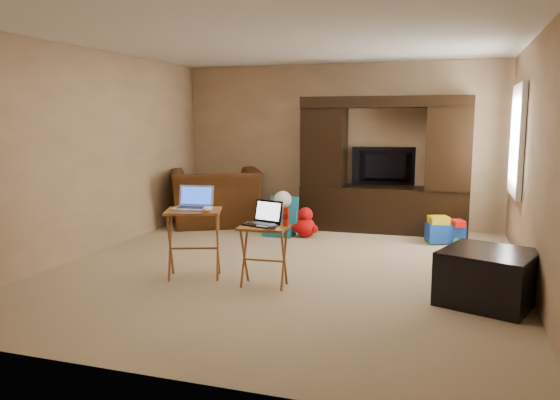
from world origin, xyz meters
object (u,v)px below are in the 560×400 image
(laptop_right, at_px, (261,213))
(mouse_left, at_px, (207,209))
(television, at_px, (385,166))
(entertainment_center, at_px, (384,165))
(tray_table_right, at_px, (264,256))
(laptop_left, at_px, (192,198))
(recliner, at_px, (216,197))
(tray_table_left, at_px, (194,244))
(plush_toy, at_px, (306,222))
(ottoman, at_px, (488,277))
(mouse_right, at_px, (272,227))
(water_bottle, at_px, (286,216))
(child_rocker, at_px, (280,216))
(push_toy, at_px, (445,230))

(laptop_right, height_order, mouse_left, laptop_right)
(television, relative_size, mouse_left, 6.83)
(entertainment_center, height_order, tray_table_right, entertainment_center)
(laptop_left, xyz_separation_m, laptop_right, (0.79, -0.07, -0.11))
(recliner, distance_m, mouse_left, 3.04)
(recliner, height_order, tray_table_left, recliner)
(plush_toy, bearing_deg, ottoman, -43.38)
(ottoman, distance_m, laptop_left, 2.98)
(ottoman, bearing_deg, laptop_left, -178.76)
(mouse_right, xyz_separation_m, water_bottle, (0.07, 0.20, 0.07))
(child_rocker, xyz_separation_m, mouse_right, (0.73, -2.47, 0.36))
(plush_toy, distance_m, water_bottle, 2.34)
(television, bearing_deg, laptop_right, 66.92)
(television, height_order, plush_toy, television)
(push_toy, height_order, tray_table_right, tray_table_right)
(mouse_right, bearing_deg, child_rocker, 106.35)
(push_toy, bearing_deg, plush_toy, 166.01)
(plush_toy, height_order, water_bottle, water_bottle)
(tray_table_left, xyz_separation_m, tray_table_right, (0.80, -0.06, -0.06))
(recliner, xyz_separation_m, laptop_left, (0.97, -2.68, 0.40))
(push_toy, height_order, water_bottle, water_bottle)
(child_rocker, bearing_deg, mouse_right, -73.64)
(push_toy, relative_size, mouse_left, 3.37)
(child_rocker, height_order, mouse_right, mouse_right)
(plush_toy, bearing_deg, laptop_left, -105.43)
(television, xyz_separation_m, laptop_right, (-0.80, -3.29, -0.21))
(television, xyz_separation_m, water_bottle, (-0.56, -3.23, -0.24))
(plush_toy, bearing_deg, tray_table_right, -84.87)
(recliner, distance_m, tray_table_right, 3.30)
(entertainment_center, height_order, mouse_left, entertainment_center)
(tray_table_right, bearing_deg, mouse_right, -46.15)
(tray_table_right, height_order, laptop_left, laptop_left)
(laptop_left, xyz_separation_m, mouse_left, (0.22, -0.10, -0.09))
(ottoman, xyz_separation_m, mouse_right, (-1.97, -0.27, 0.39))
(mouse_right, height_order, water_bottle, water_bottle)
(television, xyz_separation_m, push_toy, (0.91, -0.77, -0.76))
(television, distance_m, recliner, 2.66)
(recliner, bearing_deg, ottoman, 116.89)
(laptop_left, xyz_separation_m, mouse_right, (0.96, -0.21, -0.21))
(ottoman, xyz_separation_m, laptop_left, (-2.92, -0.06, 0.60))
(laptop_right, distance_m, mouse_right, 0.24)
(plush_toy, bearing_deg, push_toy, 6.37)
(laptop_left, bearing_deg, recliner, 102.21)
(television, bearing_deg, water_bottle, 70.75)
(television, distance_m, tray_table_right, 3.45)
(child_rocker, height_order, ottoman, child_rocker)
(television, height_order, mouse_right, television)
(tray_table_left, height_order, laptop_right, laptop_right)
(entertainment_center, relative_size, ottoman, 3.19)
(child_rocker, bearing_deg, entertainment_center, 29.53)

